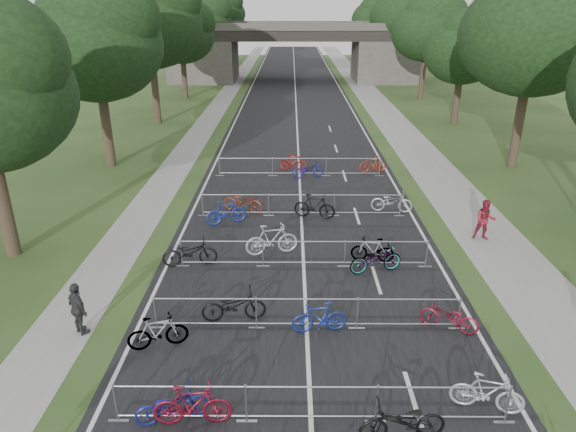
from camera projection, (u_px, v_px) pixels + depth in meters
name	position (u px, v px, depth m)	size (l,w,h in m)	color
road	(296.00, 102.00, 51.73)	(11.00, 140.00, 0.01)	black
sidewalk_right	(375.00, 102.00, 51.69)	(3.00, 140.00, 0.01)	gray
sidewalk_left	(222.00, 102.00, 51.77)	(2.00, 140.00, 0.01)	gray
lane_markings	(296.00, 102.00, 51.73)	(0.12, 140.00, 0.00)	silver
overpass_bridge	(295.00, 52.00, 64.22)	(31.00, 8.00, 7.05)	#45423E
tree_left_1	(96.00, 40.00, 28.61)	(7.56, 7.56, 11.53)	#33261C
tree_right_1	(538.00, 29.00, 28.25)	(8.18, 8.18, 12.47)	#33261C
tree_left_2	(149.00, 18.00, 39.37)	(8.40, 8.40, 12.81)	#33261C
tree_right_2	(465.00, 48.00, 40.08)	(6.16, 6.16, 9.39)	#33261C
tree_left_3	(182.00, 32.00, 51.07)	(6.72, 6.72, 10.25)	#33261C
tree_right_3	(428.00, 28.00, 50.78)	(7.17, 7.17, 10.93)	#33261C
tree_left_4	(201.00, 20.00, 61.83)	(7.56, 7.56, 11.53)	#33261C
tree_right_4	(404.00, 15.00, 61.48)	(8.18, 8.18, 12.47)	#33261C
tree_left_5	(214.00, 11.00, 72.60)	(8.40, 8.40, 12.81)	#33261C
tree_right_5	(386.00, 27.00, 73.30)	(6.16, 6.16, 9.39)	#33261C
tree_left_6	(225.00, 21.00, 84.30)	(6.72, 6.72, 10.25)	#33261C
tree_right_6	(374.00, 18.00, 84.00)	(7.17, 7.17, 10.93)	#33261C
barrier_row_2	(311.00, 404.00, 12.02)	(9.70, 0.08, 1.10)	#9B9EA3
barrier_row_3	(307.00, 313.00, 15.53)	(9.70, 0.08, 1.10)	#9B9EA3
barrier_row_4	(304.00, 254.00, 19.22)	(9.70, 0.08, 1.10)	#9B9EA3
barrier_row_5	(301.00, 205.00, 23.83)	(9.70, 0.08, 1.10)	#9B9EA3
barrier_row_6	(299.00, 167.00, 29.37)	(9.70, 0.08, 1.10)	#9B9EA3
bike_8	(171.00, 405.00, 12.11)	(0.60, 1.72, 0.90)	navy
bike_9	(192.00, 406.00, 11.95)	(0.53, 1.87, 1.12)	maroon
bike_10	(403.00, 423.00, 11.50)	(0.70, 2.02, 1.06)	black
bike_11	(487.00, 393.00, 12.39)	(0.50, 1.76, 1.06)	silver
bike_12	(158.00, 332.00, 14.68)	(0.49, 1.73, 1.04)	#9B9EA3
bike_13	(234.00, 306.00, 15.95)	(0.70, 2.01, 1.05)	black
bike_14	(320.00, 318.00, 15.39)	(0.48, 1.70, 1.02)	navy
bike_15	(449.00, 317.00, 15.49)	(0.61, 1.76, 0.92)	maroon
bike_16	(190.00, 253.00, 19.31)	(0.72, 2.06, 1.08)	black
bike_17	(272.00, 240.00, 20.14)	(0.59, 2.10, 1.26)	#B6B7BF
bike_18	(376.00, 259.00, 18.84)	(0.70, 2.01, 1.06)	#9B9EA3
bike_19	(372.00, 250.00, 19.61)	(0.47, 1.65, 0.99)	#9B9EA3
bike_20	(226.00, 212.00, 22.96)	(0.52, 1.86, 1.12)	#1B3297
bike_21	(243.00, 202.00, 24.33)	(0.68, 1.94, 1.02)	maroon
bike_22	(314.00, 206.00, 23.59)	(0.54, 1.92, 1.15)	black
bike_23	(392.00, 202.00, 24.34)	(0.68, 1.94, 1.02)	#A2A2A9
bike_25	(293.00, 162.00, 30.25)	(0.50, 1.76, 1.06)	maroon
bike_26	(308.00, 170.00, 29.04)	(0.65, 1.87, 0.98)	navy
bike_27	(373.00, 164.00, 30.01)	(0.46, 1.63, 0.98)	maroon
pedestrian_b	(485.00, 220.00, 21.32)	(0.85, 0.66, 1.75)	maroon
pedestrian_c	(78.00, 309.00, 15.19)	(0.99, 0.41, 1.69)	#2B2B2D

